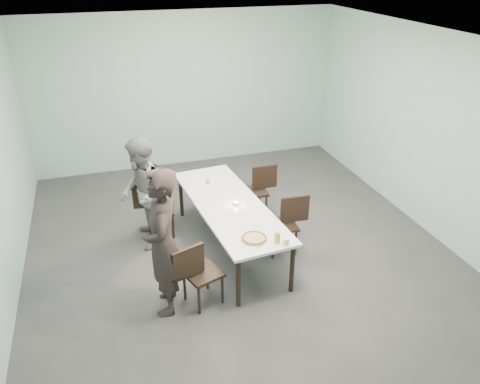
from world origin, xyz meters
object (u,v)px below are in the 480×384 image
object	(u,v)px
water_tumbler	(286,241)
table	(229,207)
amber_tumbler	(208,181)
chair_near_left	(197,271)
diner_far	(142,194)
beer_glass	(277,237)
pizza	(254,238)
chair_near_right	(287,220)
tealight	(236,204)
side_plate	(257,222)
diner_near	(163,243)
chair_far_left	(155,205)
chair_far_right	(258,187)

from	to	relation	value
water_tumbler	table	bearing A→B (deg)	107.19
amber_tumbler	chair_near_left	bearing A→B (deg)	-108.47
diner_far	beer_glass	bearing A→B (deg)	43.27
amber_tumbler	pizza	bearing A→B (deg)	-84.52
chair_near_right	water_tumbler	bearing A→B (deg)	70.26
water_tumbler	tealight	world-z (taller)	water_tumbler
table	diner_far	world-z (taller)	diner_far
tealight	side_plate	bearing A→B (deg)	-77.21
amber_tumbler	chair_near_right	bearing A→B (deg)	-47.85
diner_near	side_plate	bearing A→B (deg)	116.12
chair_near_right	beer_glass	size ratio (longest dim) A/B	5.80
table	side_plate	xyz separation A→B (m)	(0.21, -0.60, 0.06)
diner_far	chair_near_right	bearing A→B (deg)	69.77
diner_near	chair_far_left	bearing A→B (deg)	-174.70
diner_near	tealight	bearing A→B (deg)	138.09
pizza	tealight	world-z (taller)	tealight
table	water_tumbler	distance (m)	1.26
diner_far	table	bearing A→B (deg)	67.94
table	pizza	distance (m)	0.98
side_plate	beer_glass	world-z (taller)	beer_glass
side_plate	amber_tumbler	bearing A→B (deg)	104.06
amber_tumbler	side_plate	bearing A→B (deg)	-75.94
table	diner_far	bearing A→B (deg)	155.85
chair_far_right	pizza	world-z (taller)	chair_far_right
chair_near_left	water_tumbler	xyz separation A→B (m)	(1.09, -0.14, 0.29)
table	chair_far_right	world-z (taller)	chair_far_right
table	tealight	size ratio (longest dim) A/B	47.71
chair_near_left	diner_far	world-z (taller)	diner_far
diner_near	pizza	size ratio (longest dim) A/B	5.46
chair_far_right	side_plate	size ratio (longest dim) A/B	4.83
chair_far_right	side_plate	world-z (taller)	chair_far_right
chair_far_left	amber_tumbler	xyz separation A→B (m)	(0.84, -0.01, 0.29)
diner_near	beer_glass	xyz separation A→B (m)	(1.37, -0.13, -0.10)
diner_far	side_plate	xyz separation A→B (m)	(1.36, -1.12, -0.08)
diner_far	amber_tumbler	world-z (taller)	diner_far
table	chair_far_right	xyz separation A→B (m)	(0.74, 0.85, -0.19)
water_tumbler	amber_tumbler	bearing A→B (deg)	104.50
chair_far_right	diner_far	world-z (taller)	diner_far
chair_near_left	side_plate	distance (m)	1.06
water_tumbler	chair_near_right	bearing A→B (deg)	65.95
pizza	beer_glass	distance (m)	0.29
pizza	amber_tumbler	size ratio (longest dim) A/B	4.25
side_plate	tealight	world-z (taller)	tealight
pizza	tealight	distance (m)	0.92
chair_near_right	tealight	world-z (taller)	chair_near_right
chair_near_right	side_plate	size ratio (longest dim) A/B	4.83
pizza	tealight	size ratio (longest dim) A/B	6.07
chair_near_left	diner_far	size ratio (longest dim) A/B	0.52
chair_near_right	diner_far	size ratio (longest dim) A/B	0.52
chair_near_left	tealight	world-z (taller)	chair_near_left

